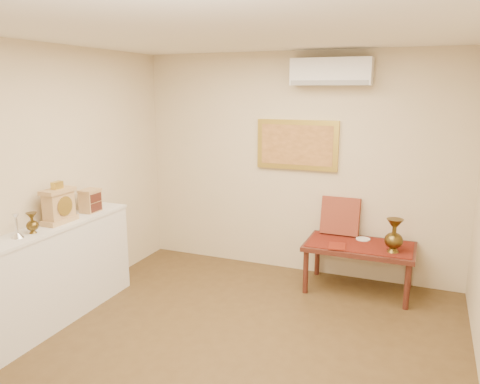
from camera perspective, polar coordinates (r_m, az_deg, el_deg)
The scene contains 17 objects.
floor at distance 4.24m, azimuth -2.10°, elevation -19.81°, with size 4.50×4.50×0.00m, color brown.
ceiling at distance 3.61m, azimuth -2.46°, elevation 19.39°, with size 4.50×4.50×0.00m, color white.
wall_back at distance 5.78m, azimuth 6.98°, elevation 3.30°, with size 4.00×0.02×2.70m, color beige.
wall_left at distance 4.86m, azimuth -24.28°, elevation 0.52°, with size 0.02×4.50×2.70m, color beige.
candlestick at distance 4.55m, azimuth -25.58°, elevation -3.73°, with size 0.10×0.10×0.22m, color silver, non-canonical shape.
brass_urn_small at distance 4.63m, azimuth -24.04°, elevation -3.14°, with size 0.11×0.11×0.25m, color brown, non-canonical shape.
table_cloth at distance 5.46m, azimuth 14.40°, elevation -6.19°, with size 1.14×0.59×0.01m, color maroon.
brass_urn_tall at distance 5.24m, azimuth 18.29°, elevation -4.64°, with size 0.20×0.20×0.44m, color brown, non-canonical shape.
plate at distance 5.62m, azimuth 14.77°, elevation -5.56°, with size 0.16×0.16×0.01m, color white.
menu at distance 5.31m, azimuth 11.75°, elevation -6.48°, with size 0.18×0.25×0.01m, color maroon.
cushion at distance 5.70m, azimuth 12.13°, elevation -2.86°, with size 0.45×0.10×0.45m, color maroon.
display_ledge at distance 4.98m, azimuth -21.97°, elevation -9.36°, with size 0.37×2.02×0.98m.
mantel_clock at distance 4.88m, azimuth -21.20°, elevation -1.53°, with size 0.17×0.36×0.41m.
wooden_chest at distance 5.21m, azimuth -17.78°, elevation -1.00°, with size 0.16×0.21×0.24m.
low_table at distance 5.48m, azimuth 14.36°, elevation -6.87°, with size 1.20×0.70×0.55m.
painting at distance 5.72m, azimuth 6.97°, elevation 5.73°, with size 1.00×0.06×0.60m.
ac_unit at distance 5.49m, azimuth 11.07°, elevation 14.18°, with size 0.90×0.25×0.30m.
Camera 1 is at (1.48, -3.26, 2.27)m, focal length 35.00 mm.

